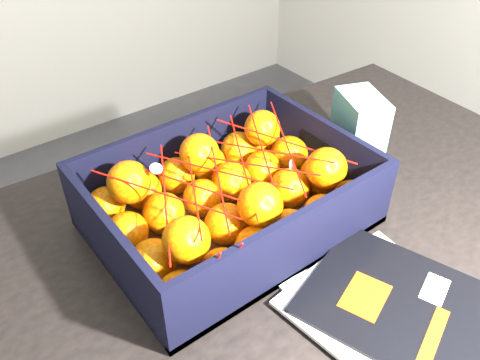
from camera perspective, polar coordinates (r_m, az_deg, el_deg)
table at (r=0.91m, az=5.82°, el=-10.56°), size 1.25×0.87×0.75m
magazine_stack at (r=0.74m, az=18.09°, el=-14.64°), size 0.29×0.33×0.02m
produce_crate at (r=0.83m, az=-1.27°, el=-2.88°), size 0.43×0.32×0.13m
clementine_heap at (r=0.82m, az=-0.99°, el=-1.87°), size 0.41×0.31×0.12m
mesh_net at (r=0.77m, az=-1.31°, el=0.82°), size 0.36×0.29×0.09m
retail_carton at (r=0.96m, az=13.42°, el=5.27°), size 0.10×0.12×0.15m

